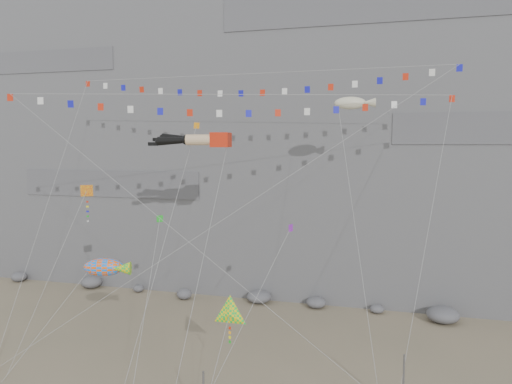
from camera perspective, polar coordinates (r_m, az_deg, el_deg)
ground at (r=38.41m, az=-6.73°, el=-20.08°), size 120.00×120.00×0.00m
cliff at (r=65.87m, az=3.86°, el=12.91°), size 80.00×28.00×50.00m
talus_boulders at (r=53.21m, az=0.35°, el=-11.91°), size 60.00×3.00×1.20m
legs_kite at (r=41.27m, az=-6.55°, el=5.92°), size 7.39×14.84×21.72m
flag_banner_upper at (r=44.66m, az=-0.54°, el=13.34°), size 33.72×14.97×30.93m
flag_banner_lower at (r=39.68m, az=-2.52°, el=11.04°), size 33.03×12.40×25.06m
harlequin_kite at (r=40.44m, az=-18.80°, el=0.08°), size 4.54×6.28×14.38m
fish_windsock at (r=39.00m, az=-17.02°, el=-8.22°), size 7.54×5.92×10.27m
delta_kite at (r=34.24m, az=-3.04°, el=-13.80°), size 2.57×7.14×8.60m
blimp_windsock at (r=42.44m, az=10.74°, el=9.88°), size 5.24×12.60×23.23m
small_kite_a at (r=42.75m, az=-6.96°, el=7.01°), size 1.16×15.28×23.24m
small_kite_b at (r=37.26m, az=3.86°, el=-4.38°), size 4.26×11.32×15.25m
small_kite_c at (r=38.26m, az=-10.99°, el=-3.34°), size 2.88×9.91×14.46m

